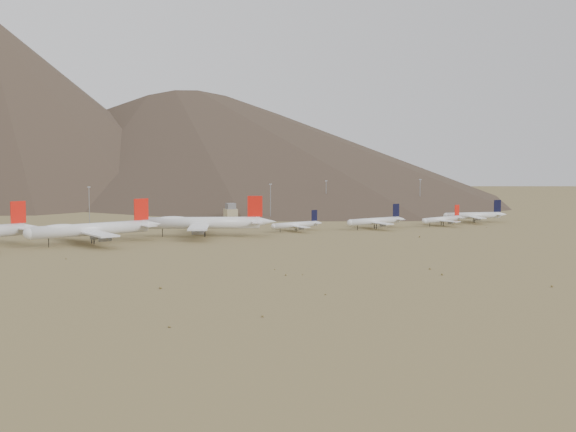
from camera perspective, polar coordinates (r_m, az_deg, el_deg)
name	(u,v)px	position (r m, az deg, el deg)	size (l,w,h in m)	color
ground	(256,242)	(442.23, -2.29, -1.83)	(3000.00, 3000.00, 0.00)	olive
mountain_ridge	(35,81)	(1320.06, -17.52, 9.17)	(4400.00, 1000.00, 300.00)	brown
widebody_centre	(91,229)	(443.38, -13.84, -0.92)	(77.57, 60.76, 23.30)	white
widebody_east	(203,223)	(467.08, -6.06, -0.47)	(75.23, 60.30, 23.62)	white
narrowbody_a	(296,225)	(492.70, 0.60, -0.62)	(37.73, 27.50, 12.53)	white
narrowbody_b	(376,221)	(509.97, 6.27, -0.36)	(45.90, 33.35, 15.20)	white
narrowbody_c	(443,219)	(534.74, 10.95, -0.23)	(39.00, 28.74, 13.11)	white
narrowbody_d	(475,215)	(560.42, 13.13, 0.05)	(45.65, 33.60, 15.32)	white
control_tower	(231,213)	(563.70, -4.10, 0.24)	(8.00, 8.00, 12.00)	tan
mast_west	(89,204)	(542.82, -13.95, 0.84)	(2.00, 0.60, 25.70)	gray
mast_centre	(270,200)	(562.44, -1.26, 1.14)	(2.00, 0.60, 25.70)	gray
mast_east	(326,195)	(613.43, 2.72, 1.48)	(2.00, 0.60, 25.70)	gray
mast_far_east	(420,194)	(641.61, 9.37, 1.58)	(2.00, 0.60, 25.70)	gray
desert_scrub	(370,265)	(356.38, 5.87, -3.52)	(417.78, 185.46, 0.86)	olive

